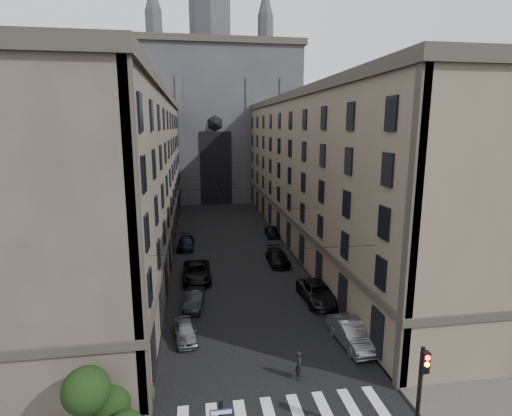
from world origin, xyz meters
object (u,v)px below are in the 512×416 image
gothic_tower (212,113)px  pedestrian (299,365)px  traffic_light_right (421,387)px  car_right_far (272,231)px  car_right_near (352,334)px  car_right_midnear (318,293)px  car_left_near (185,331)px  car_left_midnear (194,299)px  car_left_midfar (197,272)px  car_right_midfar (278,257)px  car_left_far (186,243)px

gothic_tower → pedestrian: gothic_tower is taller
traffic_light_right → pedestrian: (-4.02, 6.08, -2.41)m
car_right_far → pedestrian: 31.82m
car_right_near → car_right_midnear: car_right_near is taller
car_left_near → car_right_midnear: car_right_midnear is taller
car_left_midnear → car_right_midnear: bearing=3.4°
traffic_light_right → car_right_midnear: (0.44, 16.33, -2.50)m
car_left_near → car_left_midnear: 5.22m
traffic_light_right → car_left_near: traffic_light_right is taller
car_right_midnear → car_right_near: bearing=-90.5°
gothic_tower → car_right_near: 66.34m
car_left_midfar → car_right_near: 17.34m
car_left_midnear → car_right_midfar: size_ratio=0.81×
gothic_tower → car_left_midnear: gothic_tower is taller
gothic_tower → car_right_near: bearing=-84.5°
car_left_midnear → car_left_far: car_left_far is taller
traffic_light_right → car_left_near: 16.15m
car_right_near → car_right_far: size_ratio=1.17×
car_right_midfar → traffic_light_right: bearing=-87.2°
car_left_midfar → car_right_near: bearing=-53.0°
pedestrian → car_left_midfar: bearing=30.4°
traffic_light_right → car_left_midnear: bearing=121.1°
pedestrian → car_left_near: bearing=61.8°
car_left_midnear → pedestrian: size_ratio=2.38×
car_left_near → pedestrian: bearing=-46.7°
car_left_far → traffic_light_right: bearing=-69.2°
car_left_far → car_right_midfar: car_right_midfar is taller
gothic_tower → car_left_near: size_ratio=15.47×
car_left_near → car_left_midnear: bearing=75.6°
car_right_midnear → pedestrian: 11.17m
traffic_light_right → car_left_far: traffic_light_right is taller
car_left_midnear → car_right_far: size_ratio=0.99×
gothic_tower → pedestrian: bearing=-88.6°
car_right_near → pedestrian: bearing=-149.9°
car_right_midnear → car_right_midfar: (-1.44, 10.10, -0.04)m
gothic_tower → car_left_near: gothic_tower is taller
gothic_tower → car_left_far: bearing=-97.9°
car_left_near → car_right_midfar: bearing=49.0°
pedestrian → car_left_far: bearing=25.7°
gothic_tower → car_left_midfar: bearing=-94.9°
car_right_near → car_right_midfar: bearing=91.3°
car_right_near → car_right_midfar: car_right_near is taller
car_left_near → car_left_far: size_ratio=0.75×
car_right_midnear → car_left_near: bearing=-159.4°
car_right_far → pedestrian: (-4.62, -31.48, 0.16)m
gothic_tower → pedestrian: (1.58, -66.96, -16.92)m
car_right_far → car_right_midfar: bearing=-97.1°
car_left_midnear → car_left_far: (-0.90, 16.68, 0.03)m
car_left_near → car_left_far: bearing=83.4°
car_left_near → car_right_far: 28.29m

